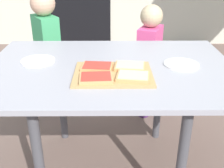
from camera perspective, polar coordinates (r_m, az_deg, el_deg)
ground_plane at (r=1.85m, az=-0.23°, el=-16.97°), size 16.00×16.00×0.00m
dining_table at (r=1.49m, az=-0.27°, el=0.94°), size 1.32×0.90×0.70m
cutting_board at (r=1.35m, az=0.34°, el=2.08°), size 0.38×0.30×0.01m
pizza_slice_near_left at (r=1.27m, az=-3.17°, el=1.30°), size 0.16×0.12×0.02m
pizza_slice_far_right at (r=1.40m, az=3.83°, el=3.67°), size 0.16×0.13×0.02m
pizza_slice_near_right at (r=1.29m, az=4.50°, el=1.58°), size 0.17×0.14×0.02m
pizza_slice_far_left at (r=1.40m, az=-2.98°, el=3.59°), size 0.16×0.13×0.02m
plate_white_left at (r=1.57m, az=-14.91°, el=4.63°), size 0.18×0.18×0.01m
plate_white_right at (r=1.52m, az=14.20°, el=3.94°), size 0.18×0.18×0.01m
child_left at (r=2.28m, az=-13.16°, el=8.01°), size 0.25×0.28×0.99m
child_right at (r=2.20m, az=7.73°, el=5.94°), size 0.22×0.28×0.90m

